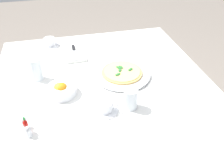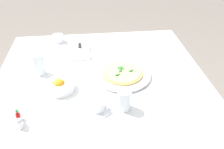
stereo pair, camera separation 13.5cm
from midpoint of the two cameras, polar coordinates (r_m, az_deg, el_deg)
dining_table at (r=1.43m, az=0.35°, el=-5.09°), size 1.19×1.19×0.74m
pizza_plate at (r=1.37m, az=5.29°, el=-0.14°), size 0.32×0.32×0.02m
pizza at (r=1.36m, az=5.32°, el=0.35°), size 0.23×0.23×0.02m
coffee_cup_far_right at (r=1.75m, az=-10.55°, el=8.20°), size 0.13×0.13×0.06m
coffee_cup_far_left at (r=1.14m, az=0.03°, el=-7.60°), size 0.13×0.13×0.06m
water_glass_left_edge at (r=1.40m, az=-14.33°, el=2.08°), size 0.06×0.06×0.13m
water_glass_near_left at (r=1.14m, az=6.33°, el=-6.42°), size 0.07×0.07×0.11m
napkin_folded at (r=1.61m, az=-5.26°, el=5.47°), size 0.22×0.13×0.02m
dinner_knife at (r=1.60m, az=-5.28°, el=5.86°), size 0.20×0.02×0.01m
citrus_bowl at (r=1.27m, az=-9.39°, el=-2.76°), size 0.15×0.15×0.06m
hot_sauce_bottle at (r=1.12m, az=-18.10°, el=-9.93°), size 0.02×0.02×0.08m
salt_shaker at (r=1.11m, az=-17.73°, el=-11.26°), size 0.03×0.03×0.06m
pepper_shaker at (r=1.15m, az=-18.30°, el=-9.29°), size 0.03×0.03×0.06m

